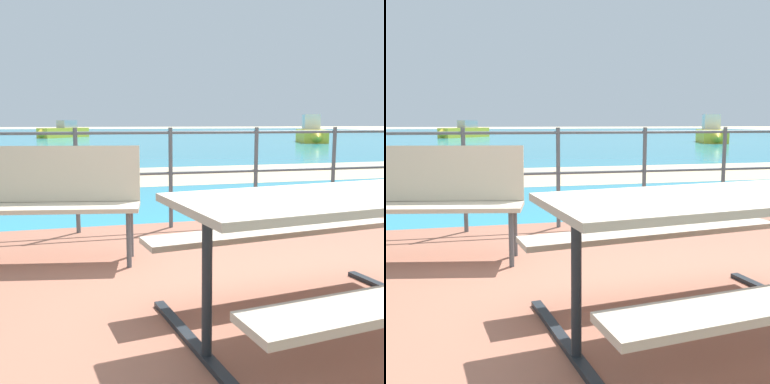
{
  "view_description": "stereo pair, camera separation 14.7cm",
  "coord_description": "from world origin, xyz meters",
  "views": [
    {
      "loc": [
        -1.02,
        -2.47,
        1.2
      ],
      "look_at": [
        0.1,
        1.82,
        0.53
      ],
      "focal_mm": 43.07,
      "sensor_mm": 36.0,
      "label": 1
    },
    {
      "loc": [
        -0.88,
        -2.5,
        1.2
      ],
      "look_at": [
        0.1,
        1.82,
        0.53
      ],
      "focal_mm": 43.07,
      "sensor_mm": 36.0,
      "label": 2
    }
  ],
  "objects": [
    {
      "name": "beach_strip",
      "position": [
        0.0,
        7.7,
        0.01
      ],
      "size": [
        54.05,
        4.45,
        0.01
      ],
      "primitive_type": "cube",
      "rotation": [
        0.0,
        0.0,
        0.02
      ],
      "color": "tan",
      "rests_on": "ground"
    },
    {
      "name": "park_bench",
      "position": [
        -1.36,
        1.44,
        0.63
      ],
      "size": [
        1.81,
        0.73,
        0.95
      ],
      "rotation": [
        0.0,
        0.0,
        -0.18
      ],
      "color": "#BCAD93",
      "rests_on": "patio_paving"
    },
    {
      "name": "boat_mid",
      "position": [
        12.93,
        22.62,
        0.55
      ],
      "size": [
        2.57,
        4.35,
        1.66
      ],
      "rotation": [
        0.0,
        0.0,
        4.36
      ],
      "color": "yellow",
      "rests_on": "sea_water"
    },
    {
      "name": "patio_paving",
      "position": [
        0.0,
        0.0,
        0.03
      ],
      "size": [
        6.4,
        5.2,
        0.06
      ],
      "primitive_type": "cube",
      "color": "#935B47",
      "rests_on": "ground"
    },
    {
      "name": "boat_near",
      "position": [
        -1.62,
        35.36,
        0.49
      ],
      "size": [
        4.14,
        4.64,
        1.34
      ],
      "rotation": [
        0.0,
        0.0,
        4.01
      ],
      "color": "yellow",
      "rests_on": "sea_water"
    },
    {
      "name": "railing_fence",
      "position": [
        0.0,
        2.36,
        0.72
      ],
      "size": [
        5.94,
        0.04,
        1.08
      ],
      "color": "#4C5156",
      "rests_on": "patio_paving"
    },
    {
      "name": "ground_plane",
      "position": [
        0.0,
        0.0,
        0.0
      ],
      "size": [
        240.0,
        240.0,
        0.0
      ],
      "primitive_type": "plane",
      "color": "beige"
    },
    {
      "name": "picnic_table",
      "position": [
        0.32,
        -0.38,
        0.65
      ],
      "size": [
        1.94,
        1.68,
        0.77
      ],
      "rotation": [
        0.0,
        0.0,
        0.14
      ],
      "color": "tan",
      "rests_on": "patio_paving"
    },
    {
      "name": "sea_water",
      "position": [
        0.0,
        40.0,
        0.01
      ],
      "size": [
        90.0,
        90.0,
        0.01
      ],
      "primitive_type": "cube",
      "color": "teal",
      "rests_on": "ground"
    }
  ]
}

